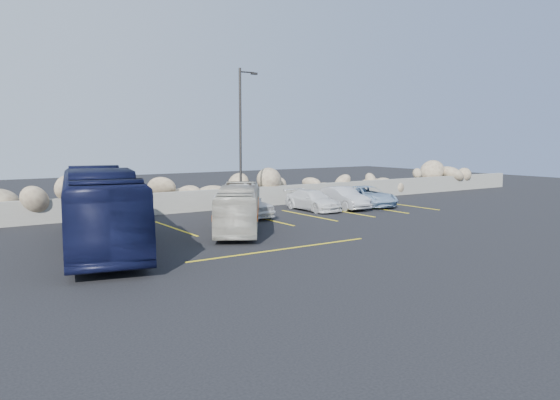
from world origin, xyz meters
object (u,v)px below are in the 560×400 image
car_b (342,198)px  car_c (313,200)px  lamppost (241,137)px  car_d (367,196)px  car_a (242,203)px  tour_coach (100,208)px  vintage_bus (239,208)px

car_b → car_c: size_ratio=0.97×
car_b → car_c: (-1.92, 0.42, -0.06)m
lamppost → car_b: size_ratio=2.02×
car_d → car_c: bearing=-177.7°
car_a → car_d: (8.81, -0.20, -0.12)m
car_c → car_d: 4.05m
tour_coach → car_b: 15.89m
tour_coach → car_c: bearing=30.3°
car_c → vintage_bus: bearing=-153.2°
tour_coach → car_c: 14.17m
vintage_bus → car_b: size_ratio=1.88×
lamppost → vintage_bus: bearing=-121.4°
car_b → car_d: 2.13m
vintage_bus → car_c: size_ratio=1.84×
tour_coach → car_a: size_ratio=2.53×
car_d → vintage_bus: bearing=-157.0°
vintage_bus → car_a: vintage_bus is taller
car_a → car_c: (4.77, 0.04, -0.15)m
lamppost → car_c: size_ratio=1.97×
vintage_bus → car_c: vintage_bus is taller
car_b → car_c: bearing=171.8°
car_c → lamppost: bearing=167.3°
vintage_bus → car_a: 4.31m
car_a → lamppost: bearing=60.6°
lamppost → car_c: bearing=-12.0°
vintage_bus → car_b: (8.98, 3.26, -0.39)m
tour_coach → car_c: (13.47, 4.27, -0.95)m
car_a → car_b: bearing=-4.7°
car_c → car_d: size_ratio=0.91×
lamppost → car_d: lamppost is taller
tour_coach → car_b: bearing=26.8°
tour_coach → car_d: size_ratio=2.47×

